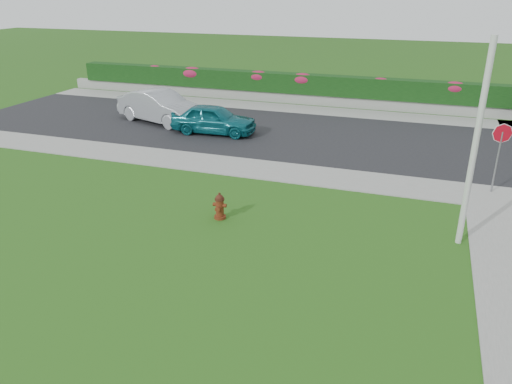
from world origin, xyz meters
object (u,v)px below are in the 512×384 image
at_px(sedan_teal, 214,119).
at_px(utility_pole, 475,147).
at_px(fire_hydrant, 220,206).
at_px(stop_sign, 501,142).
at_px(sedan_silver, 160,107).

xyz_separation_m(sedan_teal, utility_pole, (10.50, -7.63, 1.99)).
distance_m(fire_hydrant, stop_sign, 9.30).
bearing_deg(sedan_silver, utility_pole, -103.04).
relative_size(fire_hydrant, utility_pole, 0.15).
relative_size(utility_pole, stop_sign, 2.26).
relative_size(sedan_teal, stop_sign, 1.65).
bearing_deg(stop_sign, sedan_teal, 170.20).
relative_size(sedan_teal, utility_pole, 0.73).
distance_m(utility_pole, stop_sign, 4.36).
bearing_deg(sedan_teal, fire_hydrant, -158.07).
distance_m(sedan_teal, stop_sign, 12.22).
height_order(sedan_teal, sedan_silver, sedan_silver).
bearing_deg(sedan_teal, utility_pole, -128.58).
bearing_deg(utility_pole, fire_hydrant, -173.95).
xyz_separation_m(sedan_silver, utility_pole, (13.84, -8.61, 1.87)).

